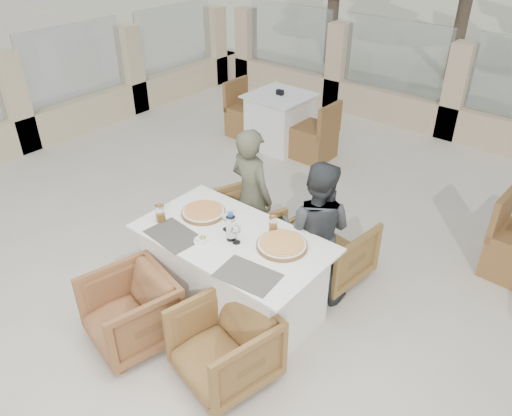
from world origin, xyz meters
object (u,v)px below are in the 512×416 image
Objects in this scene: dining_table at (234,274)px; armchair_far_right at (331,248)px; water_bottle at (231,226)px; armchair_far_left at (240,227)px; olive_dish at (203,239)px; wine_glass_near at (236,233)px; diner_left at (251,196)px; beer_glass_right at (273,224)px; diner_right at (316,232)px; pizza_right at (282,244)px; bg_table_a at (279,121)px; armchair_near_right at (224,346)px; armchair_near_left at (131,312)px; beer_glass_left at (160,213)px; pizza_left at (203,212)px; wine_glass_centre at (226,220)px.

dining_table reaches higher than armchair_far_right.
water_bottle is (0.02, -0.03, 0.51)m from dining_table.
olive_dish is at bearing 133.46° from armchair_far_left.
diner_left is (-0.47, 0.74, -0.18)m from wine_glass_near.
diner_right reaches higher than beer_glass_right.
pizza_right is 3.57m from bg_table_a.
beer_glass_right is 1.04m from armchair_near_right.
beer_glass_right reaches higher than armchair_near_left.
beer_glass_left is at bearing -164.24° from water_bottle.
pizza_left is 0.23× the size of bg_table_a.
dining_table is 0.79m from armchair_far_left.
water_bottle is (-0.38, -0.18, 0.10)m from pizza_right.
armchair_near_right reaches higher than armchair_near_left.
wine_glass_near is 0.27× the size of armchair_near_right.
diner_right is (0.01, -0.30, 0.35)m from armchair_far_right.
armchair_near_left is at bearing -68.35° from beer_glass_left.
armchair_near_right is at bearing -53.30° from water_bottle.
beer_glass_right is (0.62, 0.18, 0.04)m from pizza_left.
water_bottle is at bearing -32.92° from wine_glass_centre.
pizza_right is at bearing 3.52° from pizza_left.
dining_table reaches higher than armchair_far_left.
wine_glass_near is 0.86m from armchair_near_right.
armchair_near_right is (0.85, -0.68, -0.49)m from pizza_left.
dining_table is 0.47m from olive_dish.
diner_right is (0.88, -0.00, 0.34)m from armchair_far_left.
water_bottle is at bearing 75.10° from armchair_near_left.
diner_left is (-0.25, 0.90, -0.11)m from olive_dish.
armchair_near_left is (-0.41, -0.77, -0.60)m from water_bottle.
pizza_left reaches higher than dining_table.
pizza_left is at bearing 167.46° from dining_table.
diner_left reaches higher than pizza_right.
wine_glass_centre is 0.58m from beer_glass_left.
diner_right reaches higher than pizza_left.
pizza_left is 0.62m from diner_left.
pizza_right is at bearing -34.62° from beer_glass_right.
beer_glass_left is at bearing -69.89° from bg_table_a.
diner_left is 0.79m from diner_right.
beer_glass_left reaches higher than pizza_left.
wine_glass_near is at bearing -58.10° from bg_table_a.
olive_dish reaches higher than armchair_near_left.
armchair_far_left is 1.06× the size of armchair_near_right.
armchair_far_left is (-0.56, 0.67, -0.54)m from wine_glass_near.
armchair_far_left is at bearing 129.87° from wine_glass_near.
wine_glass_near is at bearing -149.77° from pizza_right.
armchair_near_left is (0.23, -0.59, -0.55)m from beer_glass_left.
pizza_left is at bearing -163.55° from beer_glass_right.
beer_glass_left is 0.23× the size of armchair_far_right.
beer_glass_left is at bearing -149.16° from beer_glass_right.
wine_glass_near is at bearing 71.47° from armchair_near_left.
diner_right reaches higher than beer_glass_left.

